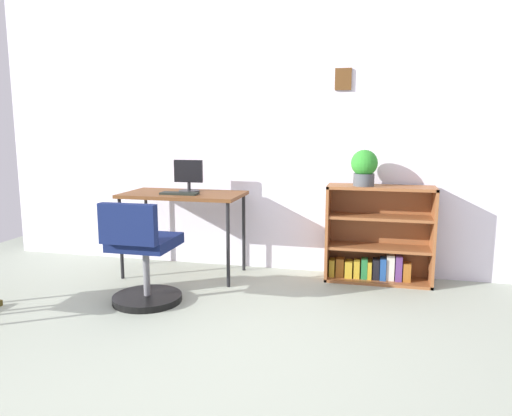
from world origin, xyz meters
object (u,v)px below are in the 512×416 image
at_px(keyboard, 179,193).
at_px(office_chair, 143,260).
at_px(desk, 183,200).
at_px(monitor, 189,176).
at_px(potted_plant_on_shelf, 364,167).
at_px(bookshelf_low, 378,239).

bearing_deg(keyboard, office_chair, -91.91).
bearing_deg(office_chair, desk, 89.00).
distance_m(monitor, keyboard, 0.23).
xyz_separation_m(office_chair, potted_plant_on_shelf, (1.55, 0.96, 0.64)).
xyz_separation_m(desk, keyboard, (0.01, -0.10, 0.07)).
distance_m(desk, bookshelf_low, 1.72).
xyz_separation_m(monitor, bookshelf_low, (1.65, 0.15, -0.51)).
distance_m(monitor, potted_plant_on_shelf, 1.52).
relative_size(monitor, office_chair, 0.36).
relative_size(desk, monitor, 3.69).
bearing_deg(office_chair, keyboard, 88.09).
xyz_separation_m(monitor, keyboard, (-0.01, -0.19, -0.13)).
distance_m(desk, potted_plant_on_shelf, 1.58).
distance_m(keyboard, office_chair, 0.79).
relative_size(desk, bookshelf_low, 1.18).
xyz_separation_m(desk, office_chair, (-0.01, -0.78, -0.33)).
xyz_separation_m(bookshelf_low, potted_plant_on_shelf, (-0.13, -0.06, 0.62)).
relative_size(monitor, keyboard, 0.87).
height_order(office_chair, potted_plant_on_shelf, potted_plant_on_shelf).
bearing_deg(bookshelf_low, keyboard, -168.44).
height_order(monitor, potted_plant_on_shelf, potted_plant_on_shelf).
distance_m(keyboard, bookshelf_low, 1.74).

